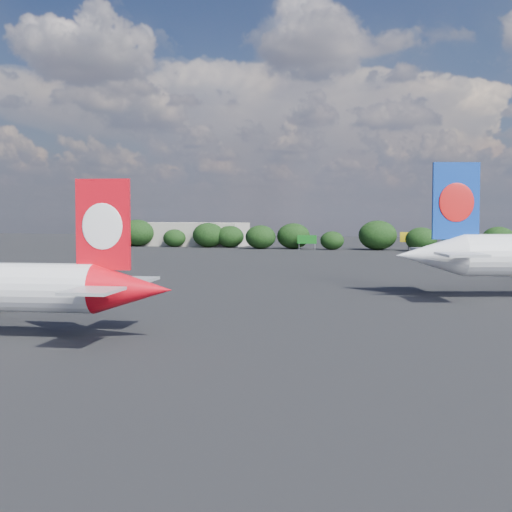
# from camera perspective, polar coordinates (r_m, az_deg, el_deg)

# --- Properties ---
(ground) EXTENTS (500.00, 500.00, 0.00)m
(ground) POSITION_cam_1_polar(r_m,az_deg,el_deg) (102.34, -0.68, -2.80)
(ground) COLOR black
(ground) RESTS_ON ground
(terminal_building) EXTENTS (42.00, 16.00, 8.00)m
(terminal_building) POSITION_cam_1_polar(r_m,az_deg,el_deg) (248.32, -5.69, 1.75)
(terminal_building) COLOR #A0998A
(terminal_building) RESTS_ON ground
(highway_sign) EXTENTS (6.00, 0.30, 4.50)m
(highway_sign) POSITION_cam_1_polar(r_m,az_deg,el_deg) (218.61, 4.10, 1.31)
(highway_sign) COLOR #14681A
(highway_sign) RESTS_ON ground
(billboard_yellow) EXTENTS (5.00, 0.30, 5.50)m
(billboard_yellow) POSITION_cam_1_polar(r_m,az_deg,el_deg) (219.84, 12.10, 1.45)
(billboard_yellow) COLOR yellow
(billboard_yellow) RESTS_ON ground
(horizon_treeline) EXTENTS (204.29, 16.65, 9.16)m
(horizon_treeline) POSITION_cam_1_polar(r_m,az_deg,el_deg) (218.71, 11.22, 1.46)
(horizon_treeline) COLOR black
(horizon_treeline) RESTS_ON ground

